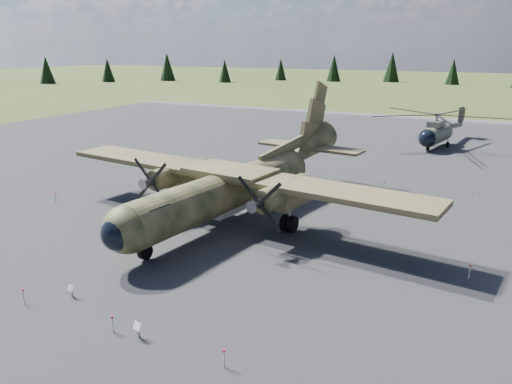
% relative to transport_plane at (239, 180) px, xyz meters
% --- Properties ---
extents(ground, '(500.00, 500.00, 0.00)m').
position_rel_transport_plane_xyz_m(ground, '(0.55, -3.71, -2.98)').
color(ground, '#4F5C28').
rests_on(ground, ground).
extents(apron, '(120.00, 120.00, 0.04)m').
position_rel_transport_plane_xyz_m(apron, '(0.55, 6.29, -2.98)').
color(apron, '#5E5E63').
rests_on(apron, ground).
extents(transport_plane, '(31.50, 28.45, 10.36)m').
position_rel_transport_plane_xyz_m(transport_plane, '(0.00, 0.00, 0.00)').
color(transport_plane, '#374123').
rests_on(transport_plane, ground).
extents(helicopter_near, '(20.58, 22.06, 4.49)m').
position_rel_transport_plane_xyz_m(helicopter_near, '(10.01, 35.96, 0.21)').
color(helicopter_near, slate).
rests_on(helicopter_near, ground).
extents(info_placard_left, '(0.43, 0.20, 0.67)m').
position_rel_transport_plane_xyz_m(info_placard_left, '(-1.82, -15.54, -2.53)').
color(info_placard_left, gray).
rests_on(info_placard_left, ground).
extents(info_placard_right, '(0.53, 0.32, 0.77)m').
position_rel_transport_plane_xyz_m(info_placard_right, '(3.90, -17.04, -2.46)').
color(info_placard_right, gray).
rests_on(info_placard_right, ground).
extents(barrier_fence, '(33.12, 29.62, 0.85)m').
position_rel_transport_plane_xyz_m(barrier_fence, '(0.09, -3.78, -2.47)').
color(barrier_fence, white).
rests_on(barrier_fence, ground).
extents(treeline, '(336.35, 337.17, 10.97)m').
position_rel_transport_plane_xyz_m(treeline, '(2.06, -3.59, 1.74)').
color(treeline, black).
rests_on(treeline, ground).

